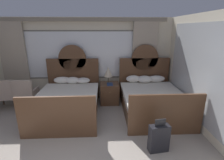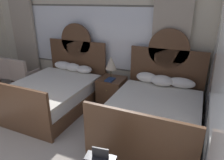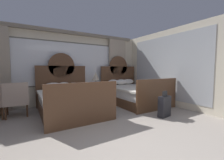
% 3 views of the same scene
% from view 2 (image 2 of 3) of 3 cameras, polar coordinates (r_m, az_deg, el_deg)
% --- Properties ---
extents(wall_back_window, '(6.09, 0.22, 2.70)m').
position_cam_2_polar(wall_back_window, '(5.58, -6.73, 11.01)').
color(wall_back_window, beige).
rests_on(wall_back_window, ground_plane).
extents(wall_right_mirror, '(0.08, 4.54, 2.70)m').
position_cam_2_polar(wall_right_mirror, '(2.71, 27.79, -4.24)').
color(wall_right_mirror, beige).
rests_on(wall_right_mirror, ground_plane).
extents(bed_near_window, '(1.70, 2.26, 1.85)m').
position_cam_2_polar(bed_near_window, '(5.06, -15.71, -3.07)').
color(bed_near_window, brown).
rests_on(bed_near_window, ground_plane).
extents(bed_near_mirror, '(1.70, 2.26, 1.85)m').
position_cam_2_polar(bed_near_mirror, '(4.10, 11.71, -8.76)').
color(bed_near_mirror, brown).
rests_on(bed_near_mirror, ground_plane).
extents(nightstand_between_beds, '(0.59, 0.62, 0.66)m').
position_cam_2_polar(nightstand_between_beds, '(5.00, -0.06, -3.10)').
color(nightstand_between_beds, brown).
rests_on(nightstand_between_beds, ground_plane).
extents(table_lamp_on_nightstand, '(0.27, 0.27, 0.53)m').
position_cam_2_polar(table_lamp_on_nightstand, '(4.80, -0.28, 4.76)').
color(table_lamp_on_nightstand, brown).
rests_on(table_lamp_on_nightstand, nightstand_between_beds).
extents(book_on_nightstand, '(0.18, 0.26, 0.03)m').
position_cam_2_polar(book_on_nightstand, '(4.76, -0.57, 0.09)').
color(book_on_nightstand, navy).
rests_on(book_on_nightstand, nightstand_between_beds).
extents(armchair_by_window_left, '(0.58, 0.58, 0.94)m').
position_cam_2_polar(armchair_by_window_left, '(6.15, -23.44, 1.57)').
color(armchair_by_window_left, '#B29E8E').
rests_on(armchair_by_window_left, ground_plane).
extents(armchair_by_window_centre, '(0.67, 0.67, 0.94)m').
position_cam_2_polar(armchair_by_window_centre, '(6.57, -26.86, 2.21)').
color(armchair_by_window_centre, '#B29E8E').
rests_on(armchair_by_window_centre, ground_plane).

